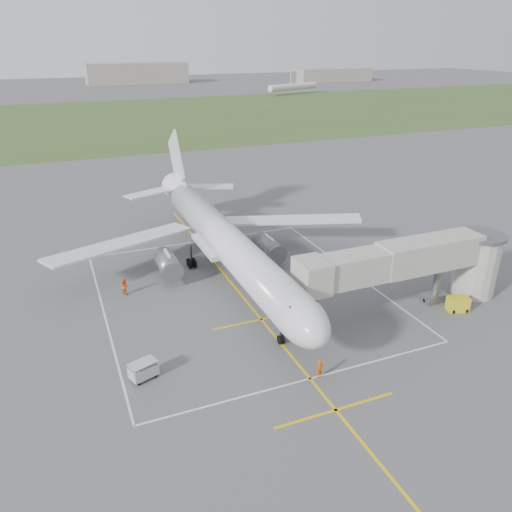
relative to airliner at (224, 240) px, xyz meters
name	(u,v)px	position (x,y,z in m)	size (l,w,h in m)	color
ground	(227,278)	(0.00, -0.75, -4.39)	(700.00, 700.00, 0.00)	#525255
grass_strip	(98,121)	(0.00, 129.25, -4.38)	(700.00, 120.00, 0.02)	#3F5525
apron_markings	(246,300)	(0.00, -6.57, -4.38)	(28.20, 60.00, 0.01)	yellow
airliner	(224,240)	(0.00, 0.00, 0.00)	(38.93, 46.75, 13.52)	silver
jet_bridge	(422,263)	(15.72, -14.25, 0.35)	(23.40, 5.00, 7.20)	#A19C92
gpu_unit	(458,304)	(18.87, -16.65, -3.66)	(2.25, 1.83, 1.49)	yellow
baggage_cart	(143,370)	(-12.30, -15.59, -3.62)	(2.47, 1.94, 1.50)	#B8B8B8
ramp_worker_nose	(320,369)	(0.75, -20.91, -3.56)	(0.60, 0.40, 1.66)	#E15107
ramp_worker_wing	(125,286)	(-11.38, -0.32, -3.49)	(0.88, 0.68, 1.80)	#FF5408
distant_hangars	(39,79)	(-16.15, 264.44, 0.78)	(345.00, 49.00, 12.00)	gray
distant_aircraft	(105,97)	(7.46, 170.07, -0.80)	(212.09, 47.99, 8.85)	silver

